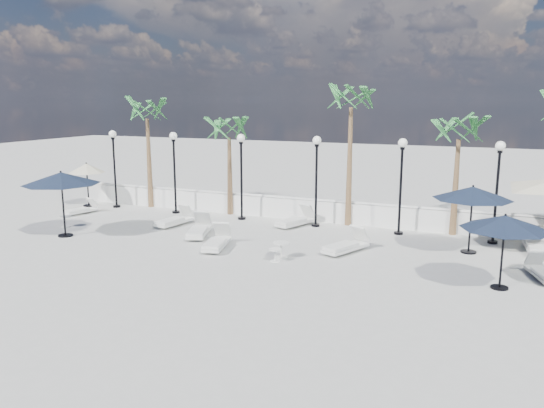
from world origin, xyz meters
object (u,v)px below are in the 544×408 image
at_px(lounger_5, 346,245).
at_px(parasol_navy_left, 61,179).
at_px(lounger_2, 296,220).
at_px(parasol_navy_right, 505,223).
at_px(lounger_7, 535,244).
at_px(lounger_1, 81,209).
at_px(lounger_6, 543,272).
at_px(parasol_cream_small, 87,169).
at_px(lounger_4, 217,242).
at_px(parasol_navy_mid, 473,193).
at_px(lounger_3, 199,230).
at_px(lounger_0, 175,220).

bearing_deg(lounger_5, parasol_navy_left, -145.56).
xyz_separation_m(lounger_2, parasol_navy_right, (8.04, -4.91, 1.67)).
bearing_deg(lounger_7, lounger_1, 178.90).
distance_m(lounger_6, parasol_cream_small, 20.81).
distance_m(lounger_4, parasol_navy_mid, 9.16).
distance_m(lounger_1, lounger_4, 9.23).
relative_size(lounger_2, lounger_4, 1.03).
bearing_deg(lounger_3, lounger_6, -21.67).
bearing_deg(lounger_4, lounger_7, 7.12).
xyz_separation_m(lounger_4, lounger_7, (10.63, 4.10, -0.00)).
bearing_deg(parasol_navy_left, parasol_cream_small, 123.39).
bearing_deg(lounger_6, parasol_navy_left, 167.74).
xyz_separation_m(lounger_0, parasol_navy_mid, (11.86, 0.52, 1.89)).
relative_size(lounger_4, parasol_navy_right, 0.85).
xyz_separation_m(lounger_4, parasol_navy_left, (-6.38, -0.79, 2.06)).
distance_m(lounger_7, parasol_navy_mid, 3.09).
height_order(lounger_4, parasol_cream_small, parasol_cream_small).
bearing_deg(lounger_6, parasol_navy_right, -148.45).
height_order(lounger_2, parasol_navy_mid, parasol_navy_mid).
bearing_deg(lounger_2, parasol_navy_right, -10.76).
bearing_deg(lounger_5, lounger_3, -156.09).
xyz_separation_m(lounger_3, parasol_navy_mid, (9.97, 1.69, 1.87)).
distance_m(lounger_0, lounger_6, 14.17).
relative_size(parasol_navy_left, parasol_navy_mid, 1.10).
relative_size(lounger_4, parasol_cream_small, 0.93).
xyz_separation_m(lounger_4, parasol_cream_small, (-9.77, 4.35, 1.66)).
bearing_deg(parasol_navy_left, lounger_1, 124.46).
bearing_deg(parasol_navy_mid, lounger_2, 168.73).
relative_size(lounger_7, parasol_cream_small, 0.90).
bearing_deg(lounger_7, parasol_navy_right, -109.08).
bearing_deg(lounger_0, lounger_4, -26.62).
distance_m(parasol_navy_left, parasol_cream_small, 6.17).
bearing_deg(lounger_1, lounger_4, -2.97).
relative_size(lounger_1, lounger_5, 0.81).
distance_m(lounger_5, parasol_navy_mid, 4.72).
relative_size(parasol_navy_left, parasol_navy_right, 1.21).
bearing_deg(parasol_navy_right, lounger_7, 75.96).
relative_size(lounger_3, parasol_cream_small, 0.98).
bearing_deg(parasol_navy_right, parasol_navy_mid, 106.11).
xyz_separation_m(lounger_6, parasol_navy_mid, (-2.22, 2.10, 1.92)).
bearing_deg(parasol_cream_small, lounger_0, -16.65).
relative_size(lounger_5, parasol_cream_small, 0.94).
bearing_deg(lounger_2, lounger_6, -0.12).
distance_m(lounger_0, lounger_4, 4.19).
distance_m(lounger_6, parasol_navy_left, 17.27).
distance_m(lounger_1, parasol_navy_left, 4.79).
distance_m(lounger_1, lounger_5, 13.34).
bearing_deg(parasol_navy_mid, lounger_4, -160.68).
height_order(lounger_7, parasol_navy_left, parasol_navy_left).
relative_size(lounger_0, lounger_7, 1.00).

